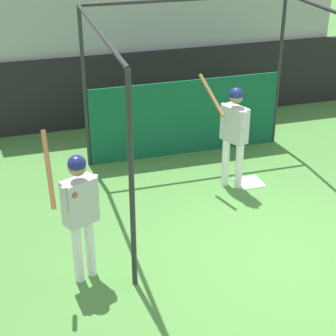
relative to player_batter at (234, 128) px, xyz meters
name	(u,v)px	position (x,y,z in m)	size (l,w,h in m)	color
ground_plane	(280,256)	(-0.11, -2.14, -1.10)	(60.00, 60.00, 0.00)	#477F38
outfield_wall	(170,85)	(-0.11, 3.33, -0.32)	(24.00, 0.12, 1.55)	black
bleacher_section	(155,42)	(-0.11, 4.59, 0.32)	(7.60, 2.40, 2.83)	#9E9E99
batting_cage	(197,102)	(-0.34, 0.90, 0.17)	(3.85, 3.71, 2.97)	#282828
home_plate	(249,182)	(0.36, 0.00, -1.09)	(0.44, 0.44, 0.02)	white
player_batter	(234,128)	(0.00, 0.00, 0.00)	(0.69, 0.78, 1.94)	white
player_waiting	(80,207)	(-2.85, -1.83, 0.02)	(0.65, 0.63, 2.16)	white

